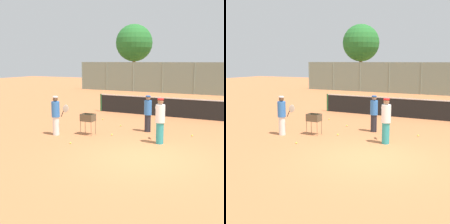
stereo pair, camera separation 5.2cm
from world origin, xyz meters
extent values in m
plane|color=#C67242|center=(0.00, 0.00, 0.00)|extent=(80.00, 80.00, 0.00)
cylinder|color=#26592D|center=(-5.90, 7.64, 0.54)|extent=(0.10, 0.10, 1.07)
cube|color=black|center=(0.00, 7.64, 0.51)|extent=(11.81, 0.01, 1.01)
cube|color=white|center=(0.00, 7.64, 1.04)|extent=(11.81, 0.02, 0.06)
cylinder|color=gray|center=(-15.19, 19.98, 1.46)|extent=(0.08, 0.08, 2.93)
cylinder|color=gray|center=(-12.15, 19.98, 1.46)|extent=(0.08, 0.08, 2.93)
cylinder|color=gray|center=(-9.11, 19.98, 1.46)|extent=(0.08, 0.08, 2.93)
cylinder|color=gray|center=(-6.08, 19.98, 1.46)|extent=(0.08, 0.08, 2.93)
cylinder|color=gray|center=(-3.04, 19.98, 1.46)|extent=(0.08, 0.08, 2.93)
cylinder|color=brown|center=(-10.61, 23.55, 1.90)|extent=(0.36, 0.36, 3.80)
sphere|color=#28722D|center=(-10.61, 23.55, 5.02)|extent=(4.07, 4.07, 4.07)
cylinder|color=teal|center=(-0.22, 1.99, 0.40)|extent=(0.28, 0.28, 0.80)
cylinder|color=white|center=(-0.22, 1.99, 1.14)|extent=(0.35, 0.35, 0.67)
sphere|color=#8C6647|center=(-0.22, 1.99, 1.58)|extent=(0.22, 0.22, 0.22)
cylinder|color=red|center=(-0.22, 1.99, 1.67)|extent=(0.23, 0.23, 0.05)
cylinder|color=black|center=(-0.30, 2.33, 0.97)|extent=(0.06, 0.15, 0.27)
ellipsoid|color=silver|center=(-0.35, 2.51, 1.19)|extent=(0.13, 0.39, 0.43)
cylinder|color=white|center=(-4.50, 1.33, 0.38)|extent=(0.27, 0.27, 0.77)
cylinder|color=blue|center=(-4.50, 1.33, 1.09)|extent=(0.34, 0.34, 0.64)
sphere|color=brown|center=(-4.50, 1.33, 1.51)|extent=(0.21, 0.21, 0.21)
cylinder|color=white|center=(-4.50, 1.33, 1.60)|extent=(0.22, 0.22, 0.05)
cylinder|color=black|center=(-4.15, 1.32, 0.93)|extent=(0.15, 0.03, 0.27)
ellipsoid|color=silver|center=(-3.98, 1.31, 1.15)|extent=(0.40, 0.04, 0.43)
cylinder|color=#26262D|center=(-1.33, 3.66, 0.37)|extent=(0.26, 0.26, 0.75)
cylinder|color=blue|center=(-1.33, 3.66, 1.06)|extent=(0.33, 0.33, 0.62)
sphere|color=#8C6647|center=(-1.33, 3.66, 1.47)|extent=(0.20, 0.20, 0.20)
cylinder|color=#2659B2|center=(-1.33, 3.66, 1.56)|extent=(0.21, 0.21, 0.05)
cylinder|color=black|center=(-1.00, 3.57, 0.90)|extent=(0.15, 0.07, 0.27)
ellipsoid|color=silver|center=(-0.84, 3.53, 1.12)|extent=(0.39, 0.13, 0.43)
cylinder|color=brown|center=(-3.60, 1.80, 0.29)|extent=(0.02, 0.02, 0.58)
cylinder|color=brown|center=(-3.09, 1.80, 0.29)|extent=(0.02, 0.02, 0.58)
cylinder|color=brown|center=(-3.60, 2.16, 0.29)|extent=(0.02, 0.02, 0.58)
cylinder|color=brown|center=(-3.09, 2.16, 0.29)|extent=(0.02, 0.02, 0.58)
cube|color=brown|center=(-3.34, 1.98, 0.59)|extent=(0.55, 0.40, 0.01)
cube|color=brown|center=(-3.34, 1.78, 0.73)|extent=(0.55, 0.01, 0.30)
cube|color=brown|center=(-3.34, 2.18, 0.73)|extent=(0.55, 0.01, 0.30)
cube|color=brown|center=(-3.62, 1.98, 0.73)|extent=(0.01, 0.40, 0.30)
cube|color=brown|center=(-3.07, 1.98, 0.73)|extent=(0.01, 0.40, 0.30)
sphere|color=#D1E54C|center=(-3.34, 2.05, 0.63)|extent=(0.07, 0.07, 0.07)
sphere|color=#D1E54C|center=(-3.38, 2.08, 0.63)|extent=(0.07, 0.07, 0.07)
sphere|color=#D1E54C|center=(-3.29, 1.89, 0.68)|extent=(0.07, 0.07, 0.07)
sphere|color=#D1E54C|center=(-3.29, 1.94, 0.63)|extent=(0.07, 0.07, 0.07)
sphere|color=#D1E54C|center=(-3.25, 2.05, 0.63)|extent=(0.07, 0.07, 0.07)
sphere|color=#D1E54C|center=(-3.39, 1.93, 0.63)|extent=(0.07, 0.07, 0.07)
sphere|color=#D1E54C|center=(-3.54, 2.01, 0.68)|extent=(0.07, 0.07, 0.07)
sphere|color=#D1E54C|center=(-3.37, 2.01, 0.68)|extent=(0.07, 0.07, 0.07)
sphere|color=#D1E54C|center=(0.60, 3.70, 0.03)|extent=(0.07, 0.07, 0.07)
sphere|color=#D1E54C|center=(-2.86, 4.12, 0.03)|extent=(0.07, 0.07, 0.07)
sphere|color=#D1E54C|center=(-4.41, 5.18, 0.03)|extent=(0.07, 0.07, 0.07)
sphere|color=#D1E54C|center=(-3.16, 0.43, 0.03)|extent=(0.07, 0.07, 0.07)
sphere|color=#D1E54C|center=(-2.40, 2.33, 0.03)|extent=(0.07, 0.07, 0.07)
camera|label=1|loc=(3.40, -8.87, 3.06)|focal=50.00mm
camera|label=2|loc=(3.44, -8.85, 3.06)|focal=50.00mm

